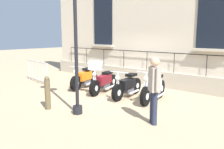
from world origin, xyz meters
TOP-DOWN VIEW (x-y plane):
  - ground_plane at (0.00, 0.00)m, footprint 60.00×60.00m
  - building_facade at (-2.43, 0.00)m, footprint 0.82×12.79m
  - motorcycle_orange at (0.24, -1.74)m, footprint 1.98×0.86m
  - motorcycle_maroon at (0.27, -0.56)m, footprint 2.05×0.83m
  - motorcycle_black at (0.25, 0.62)m, footprint 2.01×0.71m
  - motorcycle_white at (0.10, 1.65)m, footprint 2.01×0.72m
  - lamppost at (2.73, 0.66)m, footprint 0.34×1.04m
  - crowd_barrier at (0.97, -4.28)m, footprint 0.35×2.14m
  - bollard at (3.05, -0.36)m, footprint 0.17×0.17m
  - pedestrian_walking at (1.96, 2.76)m, footprint 0.40×0.42m

SIDE VIEW (x-z plane):
  - ground_plane at x=0.00m, z-range 0.00..0.00m
  - motorcycle_black at x=0.25m, z-range -0.10..0.92m
  - motorcycle_orange at x=0.24m, z-range -0.09..0.92m
  - motorcycle_maroon at x=0.27m, z-range -0.25..1.10m
  - motorcycle_white at x=0.10m, z-range -0.11..0.99m
  - bollard at x=3.05m, z-range 0.00..1.05m
  - crowd_barrier at x=0.97m, z-range 0.04..1.09m
  - pedestrian_walking at x=1.96m, z-range 0.12..1.87m
  - lamppost at x=2.73m, z-range 0.87..5.35m
  - building_facade at x=-2.43m, z-range -0.11..6.62m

